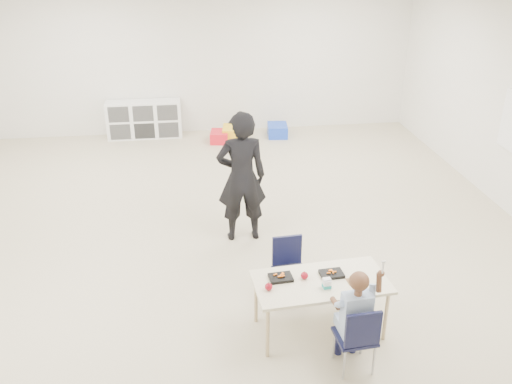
{
  "coord_description": "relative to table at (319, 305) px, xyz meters",
  "views": [
    {
      "loc": [
        -0.39,
        -5.86,
        3.52
      ],
      "look_at": [
        0.35,
        -0.27,
        0.85
      ],
      "focal_mm": 38.0,
      "sensor_mm": 36.0,
      "label": 1
    }
  ],
  "objects": [
    {
      "name": "room",
      "position": [
        -0.78,
        1.73,
        1.11
      ],
      "size": [
        9.0,
        9.02,
        2.8
      ],
      "color": "beige",
      "rests_on": "ground"
    },
    {
      "name": "table",
      "position": [
        0.0,
        0.0,
        0.0
      ],
      "size": [
        1.31,
        0.73,
        0.58
      ],
      "rotation": [
        0.0,
        0.0,
        0.07
      ],
      "color": "#F8E7C7",
      "rests_on": "ground"
    },
    {
      "name": "chair_near",
      "position": [
        0.19,
        -0.52,
        0.05
      ],
      "size": [
        0.36,
        0.34,
        0.7
      ],
      "primitive_type": null,
      "rotation": [
        0.0,
        0.0,
        0.07
      ],
      "color": "#111333",
      "rests_on": "ground"
    },
    {
      "name": "chair_far",
      "position": [
        -0.19,
        0.52,
        0.05
      ],
      "size": [
        0.36,
        0.34,
        0.7
      ],
      "primitive_type": null,
      "rotation": [
        0.0,
        0.0,
        0.07
      ],
      "color": "#111333",
      "rests_on": "ground"
    },
    {
      "name": "child",
      "position": [
        0.19,
        -0.52,
        0.25
      ],
      "size": [
        0.5,
        0.5,
        1.1
      ],
      "primitive_type": null,
      "rotation": [
        0.0,
        0.0,
        0.07
      ],
      "color": "#A4B6DE",
      "rests_on": "chair_near"
    },
    {
      "name": "lunch_tray_near",
      "position": [
        0.12,
        0.08,
        0.3
      ],
      "size": [
        0.23,
        0.18,
        0.03
      ],
      "primitive_type": "cube",
      "rotation": [
        0.0,
        0.0,
        0.07
      ],
      "color": "black",
      "rests_on": "table"
    },
    {
      "name": "lunch_tray_far",
      "position": [
        -0.37,
        0.08,
        0.3
      ],
      "size": [
        0.23,
        0.18,
        0.03
      ],
      "primitive_type": "cube",
      "rotation": [
        0.0,
        0.0,
        0.07
      ],
      "color": "black",
      "rests_on": "table"
    },
    {
      "name": "milk_carton",
      "position": [
        0.02,
        -0.12,
        0.34
      ],
      "size": [
        0.08,
        0.08,
        0.1
      ],
      "primitive_type": "cube",
      "rotation": [
        0.0,
        0.0,
        0.07
      ],
      "color": "white",
      "rests_on": "table"
    },
    {
      "name": "bread_roll",
      "position": [
        0.3,
        -0.05,
        0.32
      ],
      "size": [
        0.09,
        0.09,
        0.07
      ],
      "primitive_type": "ellipsoid",
      "color": "#D8AC58",
      "rests_on": "table"
    },
    {
      "name": "apple_near",
      "position": [
        -0.15,
        0.05,
        0.32
      ],
      "size": [
        0.07,
        0.07,
        0.07
      ],
      "primitive_type": "sphere",
      "color": "maroon",
      "rests_on": "table"
    },
    {
      "name": "apple_far",
      "position": [
        -0.51,
        -0.08,
        0.32
      ],
      "size": [
        0.07,
        0.07,
        0.07
      ],
      "primitive_type": "sphere",
      "color": "maroon",
      "rests_on": "table"
    },
    {
      "name": "cubby_shelf",
      "position": [
        -1.98,
        6.01,
        0.06
      ],
      "size": [
        1.4,
        0.4,
        0.7
      ],
      "primitive_type": "cube",
      "color": "white",
      "rests_on": "ground"
    },
    {
      "name": "adult",
      "position": [
        -0.54,
        1.91,
        0.55
      ],
      "size": [
        0.63,
        0.42,
        1.68
      ],
      "primitive_type": "imported",
      "rotation": [
        0.0,
        0.0,
        3.17
      ],
      "color": "black",
      "rests_on": "ground"
    },
    {
      "name": "bin_red",
      "position": [
        -0.58,
        5.53,
        -0.19
      ],
      "size": [
        0.38,
        0.46,
        0.2
      ],
      "primitive_type": "cube",
      "rotation": [
        0.0,
        0.0,
        -0.15
      ],
      "color": "red",
      "rests_on": "ground"
    },
    {
      "name": "bin_yellow",
      "position": [
        -0.31,
        5.64,
        -0.17
      ],
      "size": [
        0.45,
        0.54,
        0.24
      ],
      "primitive_type": "cube",
      "rotation": [
        0.0,
        0.0,
        -0.13
      ],
      "color": "yellow",
      "rests_on": "ground"
    },
    {
      "name": "bin_blue",
      "position": [
        0.56,
        5.71,
        -0.18
      ],
      "size": [
        0.41,
        0.5,
        0.23
      ],
      "primitive_type": "cube",
      "rotation": [
        0.0,
        0.0,
        -0.09
      ],
      "color": "blue",
      "rests_on": "ground"
    }
  ]
}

